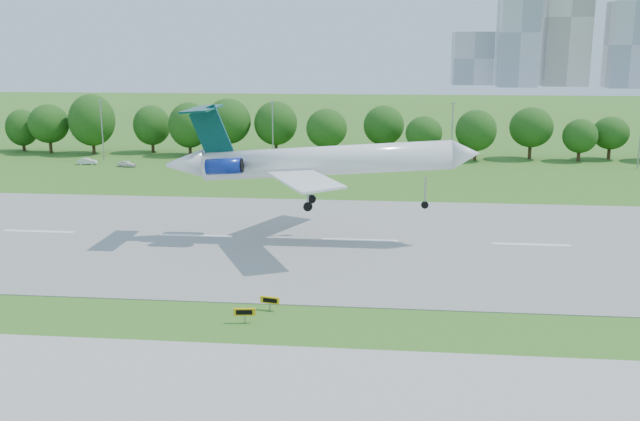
{
  "coord_description": "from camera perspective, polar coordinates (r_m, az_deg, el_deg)",
  "views": [
    {
      "loc": [
        3.64,
        -56.93,
        22.42
      ],
      "look_at": [
        -4.04,
        18.0,
        5.19
      ],
      "focal_mm": 40.0,
      "sensor_mm": 36.0,
      "label": 1
    }
  ],
  "objects": [
    {
      "name": "ground",
      "position": [
        61.3,
        2.06,
        -8.58
      ],
      "size": [
        600.0,
        600.0,
        0.0
      ],
      "primitive_type": "plane",
      "color": "#35641A",
      "rests_on": "ground"
    },
    {
      "name": "runway",
      "position": [
        85.01,
        3.19,
        -2.4
      ],
      "size": [
        400.0,
        45.0,
        0.08
      ],
      "primitive_type": "cube",
      "color": "gray",
      "rests_on": "ground"
    },
    {
      "name": "tree_line",
      "position": [
        149.86,
        4.45,
        6.62
      ],
      "size": [
        288.4,
        8.4,
        10.4
      ],
      "color": "#382314",
      "rests_on": "ground"
    },
    {
      "name": "light_poles",
      "position": [
        140.0,
        3.32,
        6.26
      ],
      "size": [
        175.9,
        0.25,
        12.19
      ],
      "color": "gray",
      "rests_on": "ground"
    },
    {
      "name": "skyline",
      "position": [
        457.91,
        18.52,
        13.24
      ],
      "size": [
        127.0,
        52.0,
        80.0
      ],
      "color": "#B2B2B7",
      "rests_on": "ground"
    },
    {
      "name": "airliner",
      "position": [
        83.45,
        -0.76,
        4.05
      ],
      "size": [
        36.95,
        26.95,
        12.07
      ],
      "rotation": [
        0.0,
        -0.06,
        0.01
      ],
      "color": "white",
      "rests_on": "ground"
    },
    {
      "name": "taxi_sign_left",
      "position": [
        60.2,
        -6.05,
        -8.09
      ],
      "size": [
        1.84,
        0.43,
        1.28
      ],
      "rotation": [
        0.0,
        0.0,
        0.12
      ],
      "color": "gray",
      "rests_on": "ground"
    },
    {
      "name": "taxi_sign_centre",
      "position": [
        62.83,
        -4.03,
        -7.18
      ],
      "size": [
        1.74,
        0.54,
        1.22
      ],
      "rotation": [
        0.0,
        0.0,
        -0.2
      ],
      "color": "gray",
      "rests_on": "ground"
    },
    {
      "name": "service_vehicle_a",
      "position": [
        147.76,
        -18.13,
        3.75
      ],
      "size": [
        3.9,
        2.07,
        1.22
      ],
      "primitive_type": "imported",
      "rotation": [
        0.0,
        0.0,
        1.79
      ],
      "color": "silver",
      "rests_on": "ground"
    },
    {
      "name": "service_vehicle_b",
      "position": [
        142.53,
        -15.2,
        3.63
      ],
      "size": [
        3.75,
        2.08,
        1.21
      ],
      "primitive_type": "imported",
      "rotation": [
        0.0,
        0.0,
        1.38
      ],
      "color": "silver",
      "rests_on": "ground"
    }
  ]
}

